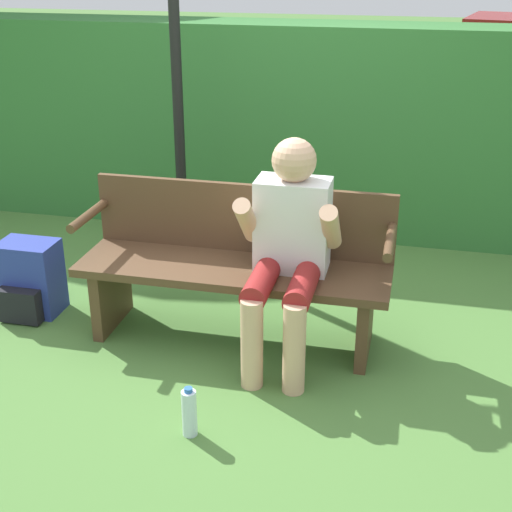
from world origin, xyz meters
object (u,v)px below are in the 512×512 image
person_seated (288,243)px  signpost (174,34)px  park_bench (236,263)px  backpack (30,280)px  water_bottle (189,413)px

person_seated → signpost: size_ratio=0.43×
park_bench → signpost: size_ratio=0.64×
person_seated → signpost: signpost is taller
backpack → signpost: bearing=59.4°
water_bottle → person_seated: bearing=70.5°
backpack → signpost: 1.75m
water_bottle → signpost: 2.46m
park_bench → signpost: signpost is taller
person_seated → water_bottle: person_seated is taller
park_bench → person_seated: 0.39m
park_bench → signpost: bearing=123.0°
water_bottle → signpost: bearing=109.2°
water_bottle → signpost: (-0.67, 1.92, 1.39)m
park_bench → water_bottle: size_ratio=6.85×
park_bench → backpack: size_ratio=3.82×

